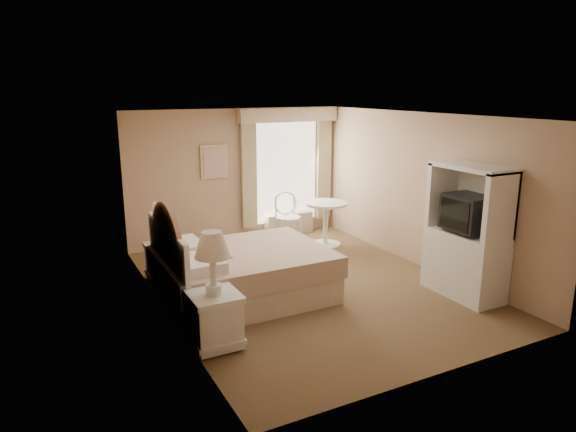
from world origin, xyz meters
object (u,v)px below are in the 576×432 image
nightstand_far (162,252)px  armoire (467,242)px  cafe_chair (287,213)px  round_table (326,217)px  nightstand_near (214,305)px  bed (237,273)px

nightstand_far → armoire: armoire is taller
cafe_chair → armoire: 3.60m
cafe_chair → round_table: bearing=-37.8°
nightstand_near → round_table: (3.14, 2.74, 0.04)m
bed → round_table: size_ratio=2.78×
nightstand_far → nightstand_near: bearing=-90.0°
nightstand_far → armoire: (3.65, -2.53, 0.32)m
bed → nightstand_far: 1.40m
armoire → nightstand_near: bearing=177.3°
round_table → cafe_chair: bearing=135.8°
nightstand_far → armoire: 4.46m
round_table → armoire: (0.52, -2.92, 0.23)m
nightstand_near → nightstand_far: nightstand_near is taller
bed → armoire: (2.92, -1.34, 0.39)m
bed → nightstand_far: (-0.73, 1.20, 0.07)m
nightstand_far → round_table: nightstand_far is taller
nightstand_near → cafe_chair: 4.17m
nightstand_far → cafe_chair: bearing=19.2°
bed → cafe_chair: size_ratio=2.36×
nightstand_near → armoire: (3.65, -0.17, 0.27)m
bed → cafe_chair: (1.87, 2.10, 0.18)m
bed → cafe_chair: 2.82m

